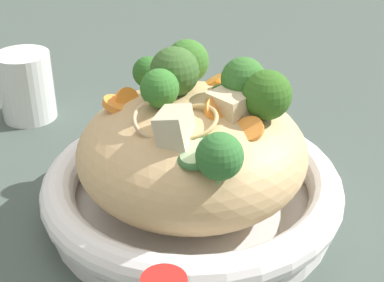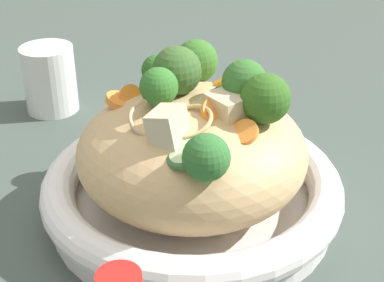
# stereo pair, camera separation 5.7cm
# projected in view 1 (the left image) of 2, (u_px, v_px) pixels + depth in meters

# --- Properties ---
(ground_plane) EXTENTS (3.00, 3.00, 0.00)m
(ground_plane) POSITION_uv_depth(u_px,v_px,m) (192.00, 210.00, 0.62)
(ground_plane) COLOR #404C45
(serving_bowl) EXTENTS (0.31, 0.31, 0.05)m
(serving_bowl) POSITION_uv_depth(u_px,v_px,m) (192.00, 190.00, 0.60)
(serving_bowl) COLOR white
(serving_bowl) RESTS_ON ground_plane
(noodle_heap) EXTENTS (0.23, 0.23, 0.13)m
(noodle_heap) POSITION_uv_depth(u_px,v_px,m) (192.00, 151.00, 0.58)
(noodle_heap) COLOR tan
(noodle_heap) RESTS_ON serving_bowl
(broccoli_florets) EXTENTS (0.19, 0.21, 0.08)m
(broccoli_florets) POSITION_uv_depth(u_px,v_px,m) (204.00, 86.00, 0.56)
(broccoli_florets) COLOR #A1B977
(broccoli_florets) RESTS_ON serving_bowl
(carrot_coins) EXTENTS (0.17, 0.11, 0.03)m
(carrot_coins) POSITION_uv_depth(u_px,v_px,m) (189.00, 101.00, 0.56)
(carrot_coins) COLOR orange
(carrot_coins) RESTS_ON serving_bowl
(zucchini_slices) EXTENTS (0.06, 0.17, 0.04)m
(zucchini_slices) POSITION_uv_depth(u_px,v_px,m) (225.00, 111.00, 0.55)
(zucchini_slices) COLOR beige
(zucchini_slices) RESTS_ON serving_bowl
(chicken_chunks) EXTENTS (0.07, 0.09, 0.04)m
(chicken_chunks) POSITION_uv_depth(u_px,v_px,m) (201.00, 118.00, 0.52)
(chicken_chunks) COLOR beige
(chicken_chunks) RESTS_ON serving_bowl
(drinking_glass) EXTENTS (0.07, 0.07, 0.09)m
(drinking_glass) POSITION_uv_depth(u_px,v_px,m) (26.00, 86.00, 0.78)
(drinking_glass) COLOR silver
(drinking_glass) RESTS_ON ground_plane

